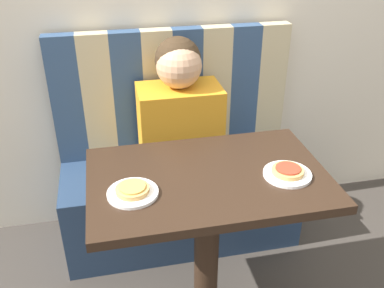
{
  "coord_description": "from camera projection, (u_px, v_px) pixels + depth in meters",
  "views": [
    {
      "loc": [
        -0.33,
        -1.26,
        1.61
      ],
      "look_at": [
        0.0,
        0.28,
        0.73
      ],
      "focal_mm": 40.0,
      "sensor_mm": 36.0,
      "label": 1
    }
  ],
  "objects": [
    {
      "name": "plate_left",
      "position": [
        133.0,
        193.0,
        1.44
      ],
      "size": [
        0.17,
        0.17,
        0.01
      ],
      "color": "white",
      "rests_on": "dining_table"
    },
    {
      "name": "dining_table",
      "position": [
        207.0,
        203.0,
        1.61
      ],
      "size": [
        0.87,
        0.56,
        0.76
      ],
      "color": "black",
      "rests_on": "ground_plane"
    },
    {
      "name": "pizza_right",
      "position": [
        288.0,
        170.0,
        1.54
      ],
      "size": [
        0.11,
        0.11,
        0.02
      ],
      "color": "tan",
      "rests_on": "plate_right"
    },
    {
      "name": "person",
      "position": [
        180.0,
        109.0,
        2.03
      ],
      "size": [
        0.39,
        0.25,
        0.66
      ],
      "color": "orange",
      "rests_on": "booth_seat"
    },
    {
      "name": "booth_backrest",
      "position": [
        173.0,
        93.0,
        2.19
      ],
      "size": [
        1.2,
        0.07,
        0.65
      ],
      "color": "navy",
      "rests_on": "booth_seat"
    },
    {
      "name": "plate_right",
      "position": [
        287.0,
        174.0,
        1.54
      ],
      "size": [
        0.17,
        0.17,
        0.01
      ],
      "color": "white",
      "rests_on": "dining_table"
    },
    {
      "name": "pizza_left",
      "position": [
        132.0,
        189.0,
        1.43
      ],
      "size": [
        0.11,
        0.11,
        0.02
      ],
      "color": "tan",
      "rests_on": "plate_left"
    },
    {
      "name": "booth_seat",
      "position": [
        181.0,
        201.0,
        2.29
      ],
      "size": [
        1.2,
        0.46,
        0.44
      ],
      "color": "navy",
      "rests_on": "ground_plane"
    }
  ]
}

